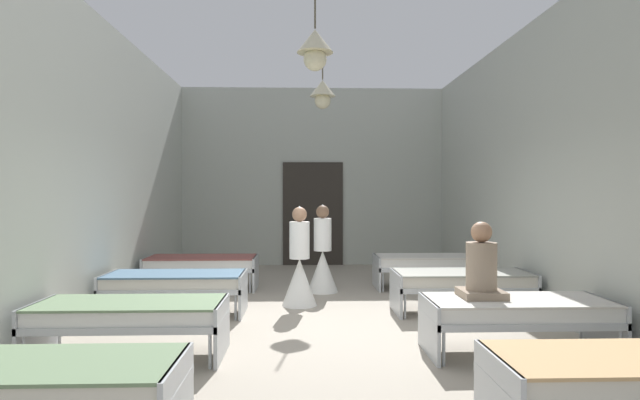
# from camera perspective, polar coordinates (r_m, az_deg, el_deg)

# --- Properties ---
(ground_plane) EXTENTS (6.69, 12.44, 0.10)m
(ground_plane) POSITION_cam_1_polar(r_m,az_deg,el_deg) (6.52, 0.28, -14.57)
(ground_plane) COLOR #9E9384
(room_shell) EXTENTS (6.49, 12.04, 4.14)m
(room_shell) POSITION_cam_1_polar(r_m,az_deg,el_deg) (7.62, -0.10, 3.77)
(room_shell) COLOR #B2B7AD
(room_shell) RESTS_ON ground
(bed_left_row_0) EXTENTS (1.90, 0.84, 0.57)m
(bed_left_row_0) POSITION_cam_1_polar(r_m,az_deg,el_deg) (4.05, -28.81, -17.07)
(bed_left_row_0) COLOR #B7BCC1
(bed_left_row_0) RESTS_ON ground
(bed_right_row_0) EXTENTS (1.90, 0.84, 0.57)m
(bed_right_row_0) POSITION_cam_1_polar(r_m,az_deg,el_deg) (4.28, 30.99, -16.10)
(bed_right_row_0) COLOR #B7BCC1
(bed_right_row_0) RESTS_ON ground
(bed_left_row_1) EXTENTS (1.90, 0.84, 0.57)m
(bed_left_row_1) POSITION_cam_1_polar(r_m,az_deg,el_deg) (5.75, -20.03, -11.69)
(bed_left_row_1) COLOR #B7BCC1
(bed_left_row_1) RESTS_ON ground
(bed_right_row_1) EXTENTS (1.90, 0.84, 0.57)m
(bed_right_row_1) POSITION_cam_1_polar(r_m,az_deg,el_deg) (5.92, 20.74, -11.34)
(bed_right_row_1) COLOR #B7BCC1
(bed_right_row_1) RESTS_ON ground
(bed_left_row_2) EXTENTS (1.90, 0.84, 0.57)m
(bed_left_row_2) POSITION_cam_1_polar(r_m,az_deg,el_deg) (7.55, -15.49, -8.70)
(bed_left_row_2) COLOR #B7BCC1
(bed_left_row_2) RESTS_ON ground
(bed_right_row_2) EXTENTS (1.90, 0.84, 0.57)m
(bed_right_row_2) POSITION_cam_1_polar(r_m,az_deg,el_deg) (7.67, 15.20, -8.54)
(bed_right_row_2) COLOR #B7BCC1
(bed_right_row_2) RESTS_ON ground
(bed_left_row_3) EXTENTS (1.90, 0.84, 0.57)m
(bed_left_row_3) POSITION_cam_1_polar(r_m,az_deg,el_deg) (9.39, -12.75, -6.85)
(bed_left_row_3) COLOR #B7BCC1
(bed_left_row_3) RESTS_ON ground
(bed_right_row_3) EXTENTS (1.90, 0.84, 0.57)m
(bed_right_row_3) POSITION_cam_1_polar(r_m,az_deg,el_deg) (9.49, 11.80, -6.76)
(bed_right_row_3) COLOR #B7BCC1
(bed_right_row_3) RESTS_ON ground
(nurse_near_aisle) EXTENTS (0.52, 0.52, 1.49)m
(nurse_near_aisle) POSITION_cam_1_polar(r_m,az_deg,el_deg) (8.90, 0.29, -6.65)
(nurse_near_aisle) COLOR white
(nurse_near_aisle) RESTS_ON ground
(nurse_mid_aisle) EXTENTS (0.52, 0.52, 1.49)m
(nurse_mid_aisle) POSITION_cam_1_polar(r_m,az_deg,el_deg) (7.85, -2.25, -7.65)
(nurse_mid_aisle) COLOR white
(nurse_mid_aisle) RESTS_ON ground
(patient_seated_primary) EXTENTS (0.44, 0.44, 0.80)m
(patient_seated_primary) POSITION_cam_1_polar(r_m,az_deg,el_deg) (5.80, 17.20, -7.26)
(patient_seated_primary) COLOR gray
(patient_seated_primary) RESTS_ON bed_right_row_1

